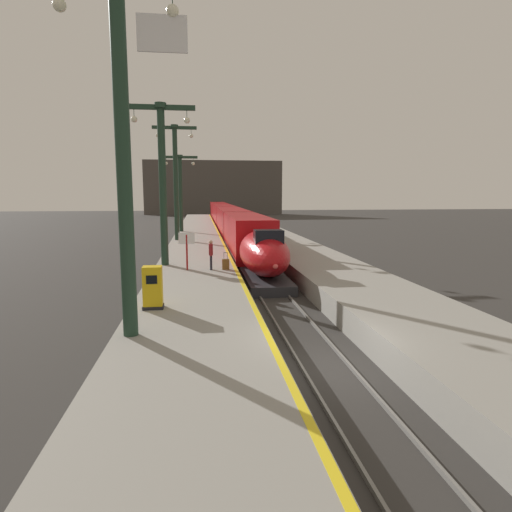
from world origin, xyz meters
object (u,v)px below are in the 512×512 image
at_px(station_column_far, 176,173).
at_px(passenger_near_edge, 211,252).
at_px(station_column_distant, 180,185).
at_px(rolling_suitcase, 226,264).
at_px(ticket_machine_yellow, 153,289).
at_px(station_column_mid, 162,170).
at_px(station_column_near, 124,125).
at_px(departure_info_board, 187,243).
at_px(highspeed_train_main, 228,219).

height_order(station_column_far, passenger_near_edge, station_column_far).
height_order(station_column_distant, rolling_suitcase, station_column_distant).
bearing_deg(rolling_suitcase, ticket_machine_yellow, -111.79).
distance_m(station_column_mid, rolling_suitcase, 6.78).
bearing_deg(rolling_suitcase, passenger_near_edge, 178.00).
xyz_separation_m(station_column_near, ticket_machine_yellow, (0.30, 3.07, -5.46)).
distance_m(rolling_suitcase, ticket_machine_yellow, 8.64).
relative_size(station_column_mid, departure_info_board, 4.47).
height_order(station_column_far, ticket_machine_yellow, station_column_far).
bearing_deg(station_column_near, station_column_mid, 90.22).
xyz_separation_m(station_column_mid, station_column_distant, (0.00, 23.95, -0.44)).
distance_m(station_column_far, departure_info_board, 17.10).
xyz_separation_m(highspeed_train_main, ticket_machine_yellow, (-5.55, -42.44, -0.18)).
height_order(station_column_near, passenger_near_edge, station_column_near).
distance_m(station_column_distant, passenger_near_edge, 26.52).
relative_size(station_column_near, station_column_far, 0.98).
bearing_deg(ticket_machine_yellow, passenger_near_edge, 73.53).
relative_size(station_column_mid, rolling_suitcase, 9.65).
height_order(highspeed_train_main, departure_info_board, highspeed_train_main).
bearing_deg(highspeed_train_main, station_column_mid, -100.35).
bearing_deg(departure_info_board, highspeed_train_main, 82.48).
xyz_separation_m(highspeed_train_main, passenger_near_edge, (-3.17, -34.40, 0.07)).
bearing_deg(station_column_mid, station_column_distant, 90.00).
bearing_deg(ticket_machine_yellow, station_column_far, 90.82).
xyz_separation_m(station_column_near, station_column_distant, (-0.05, 37.15, -0.97)).
bearing_deg(station_column_distant, station_column_near, -89.92).
distance_m(highspeed_train_main, rolling_suitcase, 34.51).
height_order(highspeed_train_main, station_column_near, station_column_near).
height_order(passenger_near_edge, departure_info_board, departure_info_board).
distance_m(station_column_distant, departure_info_board, 26.17).
distance_m(highspeed_train_main, ticket_machine_yellow, 42.81).
bearing_deg(station_column_mid, highspeed_train_main, 79.65).
xyz_separation_m(highspeed_train_main, station_column_near, (-5.85, -45.51, 5.29)).
bearing_deg(station_column_distant, rolling_suitcase, -82.23).
relative_size(highspeed_train_main, rolling_suitcase, 77.95).
xyz_separation_m(station_column_mid, ticket_machine_yellow, (0.35, -10.13, -4.94)).
xyz_separation_m(passenger_near_edge, rolling_suitcase, (0.83, -0.03, -0.69)).
distance_m(highspeed_train_main, station_column_near, 46.19).
xyz_separation_m(station_column_near, departure_info_board, (1.33, 11.28, -4.70)).
distance_m(station_column_mid, passenger_near_edge, 5.81).
bearing_deg(station_column_distant, passenger_near_edge, -84.02).
bearing_deg(station_column_mid, ticket_machine_yellow, -88.02).
relative_size(highspeed_train_main, station_column_distant, 8.85).
xyz_separation_m(highspeed_train_main, rolling_suitcase, (-2.35, -34.43, -0.61)).
bearing_deg(rolling_suitcase, highspeed_train_main, 86.10).
height_order(station_column_mid, passenger_near_edge, station_column_mid).
bearing_deg(ticket_machine_yellow, station_column_distant, 90.59).
bearing_deg(departure_info_board, passenger_near_edge, -7.01).
height_order(station_column_mid, station_column_distant, station_column_mid).
relative_size(rolling_suitcase, departure_info_board, 0.46).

